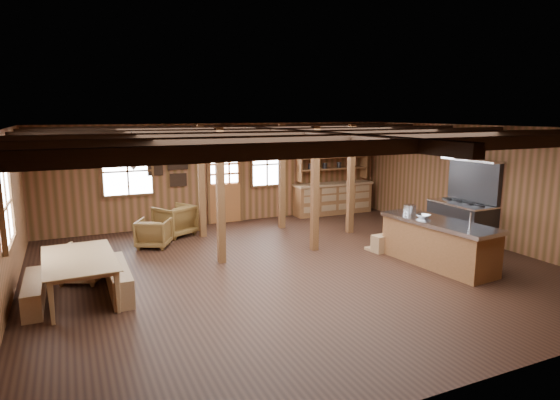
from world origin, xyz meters
name	(u,v)px	position (x,y,z in m)	size (l,w,h in m)	color
room	(295,200)	(0.00, 0.00, 1.40)	(10.04, 9.04, 2.84)	black
ceiling_joists	(291,134)	(0.00, 0.18, 2.68)	(9.80, 8.82, 0.18)	black
timber_posts	(276,184)	(0.52, 2.08, 1.40)	(3.95, 2.35, 2.80)	#452D13
back_door	(225,192)	(0.00, 4.45, 0.88)	(1.02, 0.08, 2.15)	brown
window_back_left	(127,171)	(-2.60, 4.46, 1.60)	(1.32, 0.06, 1.32)	white
window_back_right	(267,164)	(1.30, 4.46, 1.60)	(1.02, 0.06, 1.32)	white
window_left	(5,206)	(-4.96, 0.50, 1.60)	(0.14, 1.24, 1.32)	white
notice_boards	(170,168)	(-1.50, 4.46, 1.64)	(1.08, 0.03, 0.90)	silver
back_counter	(333,194)	(3.40, 4.20, 0.60)	(2.55, 0.60, 2.45)	brown
pendant_lamps	(167,157)	(-2.25, 1.00, 2.25)	(1.86, 2.36, 0.66)	#2E2E30
pot_rack	(425,149)	(3.44, 0.27, 2.27)	(0.37, 3.00, 0.44)	#2E2E30
kitchen_island	(438,243)	(2.77, -1.02, 0.48)	(1.13, 2.58, 1.20)	brown
step_stool	(381,244)	(2.28, 0.21, 0.19)	(0.43, 0.31, 0.39)	#8F6541
commercial_range	(463,215)	(4.65, 0.17, 0.64)	(0.83, 1.62, 2.00)	#2E2E30
dining_table	(83,277)	(-3.90, 0.14, 0.36)	(2.02, 1.13, 0.71)	#976F45
bench_wall	(34,293)	(-4.65, 0.14, 0.21)	(0.29, 1.54, 0.42)	#8F6541
bench_aisle	(119,279)	(-3.34, 0.14, 0.24)	(0.33, 1.75, 0.48)	#8F6541
armchair_a	(175,220)	(-1.62, 3.57, 0.39)	(0.84, 0.87, 0.79)	brown
armchair_b	(154,233)	(-2.29, 2.75, 0.33)	(0.71, 0.73, 0.66)	brown
armchair_c	(83,263)	(-3.88, 1.00, 0.34)	(0.73, 0.75, 0.69)	#9B7146
counter_pot	(410,208)	(2.77, -0.09, 1.02)	(0.27, 0.27, 0.16)	silver
bowl	(423,216)	(2.64, -0.69, 0.97)	(0.27, 0.27, 0.07)	silver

